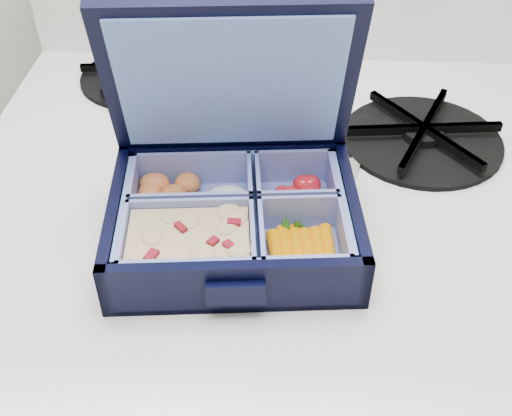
# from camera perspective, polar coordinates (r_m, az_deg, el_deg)

# --- Properties ---
(bento_box) EXTENTS (0.23, 0.19, 0.05)m
(bento_box) POSITION_cam_1_polar(r_m,az_deg,el_deg) (0.56, -1.94, -1.09)
(bento_box) COLOR black
(bento_box) RESTS_ON stove
(burner_grate) EXTENTS (0.19, 0.19, 0.02)m
(burner_grate) POSITION_cam_1_polar(r_m,az_deg,el_deg) (0.72, 14.64, 6.51)
(burner_grate) COLOR black
(burner_grate) RESTS_ON stove
(burner_grate_rear) EXTENTS (0.16, 0.16, 0.02)m
(burner_grate_rear) POSITION_cam_1_polar(r_m,az_deg,el_deg) (0.82, -10.12, 11.77)
(burner_grate_rear) COLOR black
(burner_grate_rear) RESTS_ON stove
(fork) EXTENTS (0.07, 0.17, 0.01)m
(fork) POSITION_cam_1_polar(r_m,az_deg,el_deg) (0.67, 8.83, 4.00)
(fork) COLOR #AAAAAA
(fork) RESTS_ON stove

